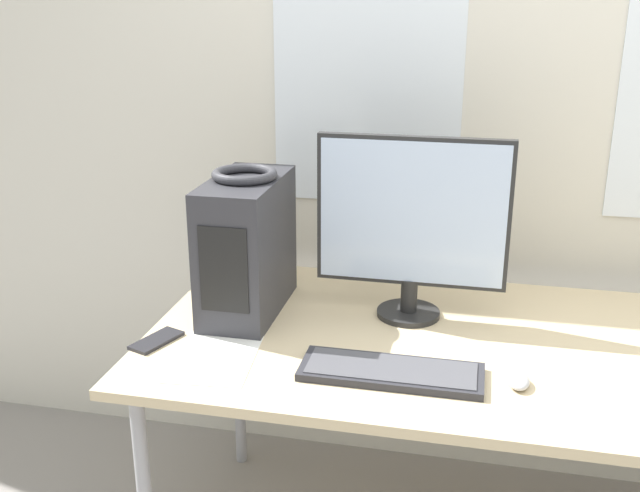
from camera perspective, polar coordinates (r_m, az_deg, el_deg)
wall_back at (r=2.54m, az=16.22°, el=10.43°), size 8.00×0.07×2.70m
desk at (r=2.15m, az=15.51°, el=-8.50°), size 2.11×0.94×0.78m
pc_tower at (r=2.22m, az=-5.60°, el=-0.01°), size 0.20×0.41×0.41m
headphones at (r=2.16m, az=-5.78°, el=5.46°), size 0.19×0.19×0.03m
monitor_main at (r=2.15m, az=7.03°, el=1.85°), size 0.55×0.19×0.54m
keyboard at (r=1.92m, az=5.45°, el=-9.51°), size 0.46×0.16×0.02m
mouse at (r=1.93m, az=14.90°, el=-9.89°), size 0.05×0.09×0.03m
cell_phone at (r=2.13m, az=-12.35°, el=-7.05°), size 0.12×0.17×0.01m
paper_sheet_left at (r=2.02m, az=-8.03°, el=-8.42°), size 0.24×0.32×0.00m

